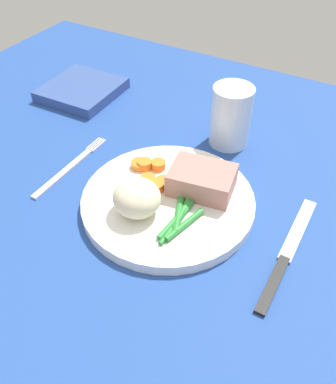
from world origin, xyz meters
The scene contains 10 objects.
dining_table centered at (0.00, 0.00, 1.00)cm, with size 120.00×90.00×2.00cm.
dinner_plate centered at (-1.15, -1.98, 2.80)cm, with size 24.09×24.09×1.60cm, color white.
meat_portion centered at (2.10, 1.81, 5.34)cm, with size 8.78×6.33×3.48cm, color #B2756B.
mashed_potatoes centered at (-3.31, -6.32, 6.02)cm, with size 6.35×6.24×4.85cm, color beige.
carrot_slices centered at (-5.12, 0.59, 4.15)cm, with size 7.84×6.70×1.30cm.
green_beans centered at (2.36, -5.08, 3.99)cm, with size 4.49×8.94×0.87cm.
fork centered at (-18.52, -2.24, 2.20)cm, with size 1.44×16.60×0.40cm.
knife centered at (16.15, -2.27, 2.20)cm, with size 1.70×20.50×0.64cm.
water_glass centered at (-0.02, 16.29, 6.24)cm, with size 6.53×6.53×10.00cm.
napkin centered at (-31.12, 16.61, 3.02)cm, with size 13.35×13.74×2.04cm, color #334C8C.
Camera 1 is at (19.50, -37.99, 42.99)cm, focal length 38.66 mm.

